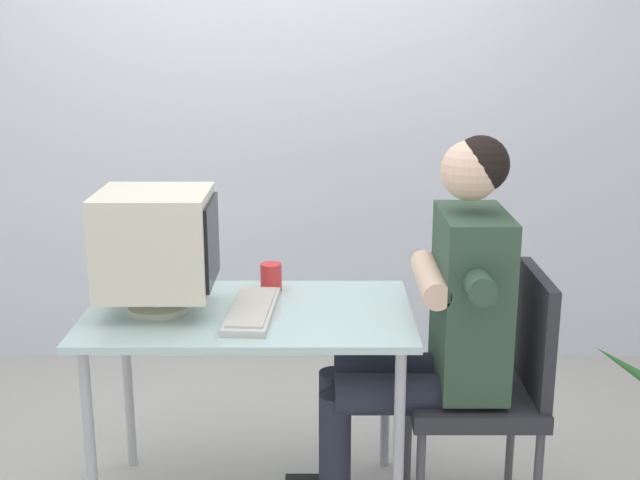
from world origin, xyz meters
TOP-DOWN VIEW (x-y plane):
  - wall_back at (0.30, 1.40)m, footprint 8.00×0.10m
  - desk at (0.00, 0.00)m, footprint 1.12×0.66m
  - crt_monitor at (-0.30, -0.00)m, footprint 0.38×0.34m
  - keyboard at (0.01, -0.04)m, footprint 0.17×0.45m
  - office_chair at (0.84, -0.04)m, footprint 0.45×0.45m
  - person_seated at (0.64, -0.04)m, footprint 0.75×0.59m
  - desk_mug at (0.06, 0.22)m, footprint 0.08×0.09m

SIDE VIEW (x-z plane):
  - office_chair at x=0.84m, z-range 0.06..0.95m
  - desk at x=0.00m, z-range 0.30..1.04m
  - person_seated at x=0.64m, z-range 0.05..1.40m
  - keyboard at x=0.01m, z-range 0.74..0.78m
  - desk_mug at x=0.06m, z-range 0.74..0.85m
  - crt_monitor at x=-0.30m, z-range 0.78..1.19m
  - wall_back at x=0.30m, z-range 0.00..3.00m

